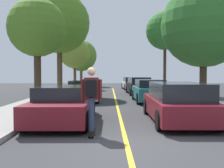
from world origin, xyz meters
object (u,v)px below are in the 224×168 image
at_px(parked_car_right_nearest, 177,102).
at_px(street_tree_left_nearest, 37,28).
at_px(parked_car_right_far, 138,86).
at_px(fire_hydrant, 209,105).
at_px(skateboarder, 91,95).
at_px(street_tree_left_far, 75,53).
at_px(parked_car_left_near, 84,91).
at_px(parked_car_right_farthest, 131,83).
at_px(street_tree_left_near, 59,23).
at_px(street_tree_right_nearest, 204,25).
at_px(parked_car_right_near, 149,91).
at_px(parked_car_left_nearest, 64,105).
at_px(skateboard, 92,132).
at_px(street_tree_left_farthest, 81,56).
at_px(street_tree_right_near, 165,31).

bearing_deg(parked_car_right_nearest, street_tree_left_nearest, 144.40).
bearing_deg(parked_car_right_far, fire_hydrant, -82.45).
bearing_deg(skateboarder, street_tree_left_far, 98.76).
relative_size(parked_car_left_near, street_tree_left_far, 0.77).
relative_size(parked_car_right_farthest, fire_hydrant, 6.11).
relative_size(parked_car_right_farthest, street_tree_left_nearest, 0.78).
distance_m(parked_car_left_near, parked_car_right_far, 6.66).
relative_size(parked_car_left_near, street_tree_left_nearest, 0.77).
distance_m(street_tree_left_near, street_tree_right_nearest, 11.04).
relative_size(parked_car_right_near, parked_car_right_farthest, 0.97).
bearing_deg(parked_car_left_nearest, street_tree_left_near, 101.51).
height_order(parked_car_right_near, skateboard, parked_car_right_near).
relative_size(street_tree_left_farthest, skateboarder, 3.40).
height_order(parked_car_left_near, street_tree_right_near, street_tree_right_near).
xyz_separation_m(street_tree_right_nearest, skateboard, (-5.09, -5.48, -3.98)).
relative_size(fire_hydrant, skateboarder, 0.39).
distance_m(street_tree_left_far, fire_hydrant, 20.09).
distance_m(parked_car_left_nearest, parked_car_right_farthest, 19.46).
height_order(street_tree_left_near, skateboarder, street_tree_left_near).
bearing_deg(parked_car_left_near, street_tree_left_farthest, 96.64).
bearing_deg(parked_car_right_near, street_tree_left_near, 146.54).
bearing_deg(skateboard, fire_hydrant, 33.83).
xyz_separation_m(parked_car_right_far, street_tree_left_near, (-6.20, -1.73, 4.80)).
bearing_deg(fire_hydrant, skateboard, -146.17).
xyz_separation_m(street_tree_right_nearest, skateboarder, (-5.09, -5.51, -2.95)).
distance_m(parked_car_right_nearest, street_tree_right_nearest, 5.28).
bearing_deg(parked_car_right_nearest, parked_car_left_nearest, -177.75).
distance_m(parked_car_right_nearest, skateboard, 3.62).
height_order(parked_car_left_nearest, fire_hydrant, parked_car_left_nearest).
height_order(parked_car_left_near, street_tree_left_near, street_tree_left_near).
bearing_deg(parked_car_right_far, parked_car_right_farthest, 90.00).
height_order(parked_car_right_farthest, street_tree_left_farthest, street_tree_left_farthest).
bearing_deg(parked_car_right_farthest, parked_car_right_far, -90.00).
height_order(parked_car_right_nearest, fire_hydrant, parked_car_right_nearest).
bearing_deg(skateboarder, parked_car_left_near, 96.98).
bearing_deg(skateboard, street_tree_left_far, 98.77).
distance_m(parked_car_right_farthest, skateboarder, 21.17).
relative_size(street_tree_left_farthest, fire_hydrant, 8.65).
distance_m(parked_car_left_near, parked_car_right_nearest, 8.00).
bearing_deg(parked_car_left_nearest, parked_car_right_far, 71.99).
distance_m(street_tree_left_nearest, street_tree_right_near, 11.44).
bearing_deg(skateboarder, street_tree_left_nearest, 116.66).
bearing_deg(street_tree_left_farthest, street_tree_left_near, -90.00).
bearing_deg(street_tree_left_far, street_tree_left_farthest, 90.00).
relative_size(parked_car_left_nearest, street_tree_left_far, 0.77).
bearing_deg(parked_car_right_nearest, skateboard, -145.02).
distance_m(street_tree_right_near, skateboard, 15.94).
relative_size(parked_car_left_nearest, parked_car_right_farthest, 0.99).
height_order(parked_car_right_far, street_tree_left_near, street_tree_left_near).
relative_size(parked_car_right_farthest, skateboarder, 2.40).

